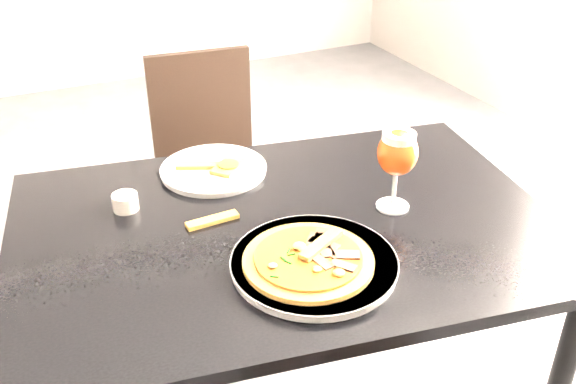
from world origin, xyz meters
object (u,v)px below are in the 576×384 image
dining_table (285,256)px  beer_glass (398,153)px  pizza (308,259)px  chair_far (211,162)px

dining_table → beer_glass: 0.35m
pizza → beer_glass: (0.29, 0.13, 0.11)m
dining_table → pizza: pizza is taller
dining_table → chair_far: chair_far is taller
beer_glass → pizza: bearing=-155.2°
dining_table → beer_glass: (0.26, -0.04, 0.23)m
dining_table → beer_glass: beer_glass is taller
chair_far → beer_glass: 1.03m
dining_table → chair_far: 0.91m
dining_table → chair_far: (0.11, 0.88, -0.20)m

